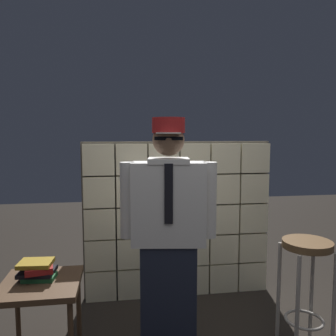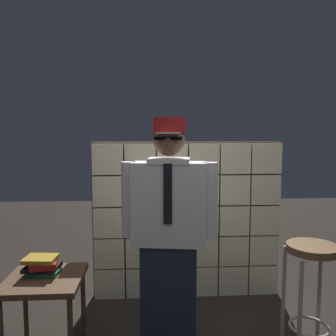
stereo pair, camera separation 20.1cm
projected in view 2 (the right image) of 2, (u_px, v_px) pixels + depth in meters
name	position (u px, v px, depth m)	size (l,w,h in m)	color
glass_block_wall	(187.00, 221.00, 3.25)	(1.82, 0.10, 1.52)	beige
standing_person	(169.00, 234.00, 2.36)	(0.67, 0.32, 1.68)	#1E2333
bar_stool	(311.00, 276.00, 2.29)	(0.34, 0.34, 0.83)	brown
side_table	(45.00, 288.00, 2.38)	(0.52, 0.52, 0.57)	#513823
book_stack	(43.00, 265.00, 2.41)	(0.26, 0.23, 0.13)	#1E592D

